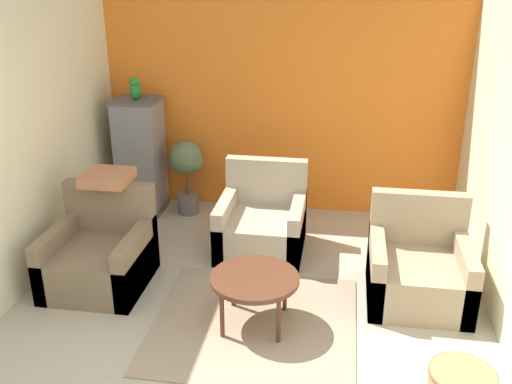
{
  "coord_description": "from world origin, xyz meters",
  "views": [
    {
      "loc": [
        0.72,
        -2.7,
        2.75
      ],
      "look_at": [
        0.0,
        1.79,
        0.91
      ],
      "focal_mm": 40.0,
      "sensor_mm": 36.0,
      "label": 1
    }
  ],
  "objects_px": {
    "birdcage": "(141,156)",
    "armchair_right": "(418,270)",
    "armchair_left": "(100,256)",
    "coffee_table": "(255,281)",
    "armchair_middle": "(262,224)",
    "potted_plant": "(186,166)",
    "parrot": "(135,89)"
  },
  "relations": [
    {
      "from": "armchair_middle",
      "to": "potted_plant",
      "type": "distance_m",
      "value": 1.29
    },
    {
      "from": "birdcage",
      "to": "parrot",
      "type": "relative_size",
      "value": 5.26
    },
    {
      "from": "birdcage",
      "to": "potted_plant",
      "type": "height_order",
      "value": "birdcage"
    },
    {
      "from": "armchair_left",
      "to": "armchair_right",
      "type": "xyz_separation_m",
      "value": [
        2.82,
        0.21,
        0.0
      ]
    },
    {
      "from": "parrot",
      "to": "potted_plant",
      "type": "height_order",
      "value": "parrot"
    },
    {
      "from": "armchair_right",
      "to": "armchair_middle",
      "type": "xyz_separation_m",
      "value": [
        -1.47,
        0.7,
        0.0
      ]
    },
    {
      "from": "parrot",
      "to": "potted_plant",
      "type": "xyz_separation_m",
      "value": [
        0.54,
        0.0,
        -0.87
      ]
    },
    {
      "from": "parrot",
      "to": "armchair_middle",
      "type": "bearing_deg",
      "value": -26.23
    },
    {
      "from": "armchair_right",
      "to": "birdcage",
      "type": "height_order",
      "value": "birdcage"
    },
    {
      "from": "coffee_table",
      "to": "potted_plant",
      "type": "bearing_deg",
      "value": 118.56
    },
    {
      "from": "armchair_middle",
      "to": "potted_plant",
      "type": "bearing_deg",
      "value": 142.75
    },
    {
      "from": "coffee_table",
      "to": "armchair_middle",
      "type": "relative_size",
      "value": 0.82
    },
    {
      "from": "armchair_middle",
      "to": "birdcage",
      "type": "bearing_deg",
      "value": 153.83
    },
    {
      "from": "potted_plant",
      "to": "armchair_right",
      "type": "bearing_deg",
      "value": -30.49
    },
    {
      "from": "armchair_right",
      "to": "parrot",
      "type": "relative_size",
      "value": 3.41
    },
    {
      "from": "coffee_table",
      "to": "armchair_right",
      "type": "relative_size",
      "value": 0.82
    },
    {
      "from": "armchair_right",
      "to": "parrot",
      "type": "bearing_deg",
      "value": 154.21
    },
    {
      "from": "armchair_middle",
      "to": "birdcage",
      "type": "relative_size",
      "value": 0.65
    },
    {
      "from": "coffee_table",
      "to": "potted_plant",
      "type": "xyz_separation_m",
      "value": [
        -1.13,
        2.08,
        0.18
      ]
    },
    {
      "from": "potted_plant",
      "to": "coffee_table",
      "type": "bearing_deg",
      "value": -61.44
    },
    {
      "from": "armchair_left",
      "to": "birdcage",
      "type": "bearing_deg",
      "value": 96.23
    },
    {
      "from": "coffee_table",
      "to": "armchair_middle",
      "type": "height_order",
      "value": "armchair_middle"
    },
    {
      "from": "armchair_right",
      "to": "birdcage",
      "type": "xyz_separation_m",
      "value": [
        -3.0,
        1.45,
        0.4
      ]
    },
    {
      "from": "armchair_middle",
      "to": "potted_plant",
      "type": "height_order",
      "value": "potted_plant"
    },
    {
      "from": "armchair_right",
      "to": "potted_plant",
      "type": "relative_size",
      "value": 0.99
    },
    {
      "from": "armchair_middle",
      "to": "armchair_right",
      "type": "bearing_deg",
      "value": -25.32
    },
    {
      "from": "armchair_left",
      "to": "armchair_middle",
      "type": "xyz_separation_m",
      "value": [
        1.35,
        0.9,
        0.0
      ]
    },
    {
      "from": "armchair_middle",
      "to": "potted_plant",
      "type": "relative_size",
      "value": 0.99
    },
    {
      "from": "armchair_left",
      "to": "birdcage",
      "type": "distance_m",
      "value": 1.71
    },
    {
      "from": "birdcage",
      "to": "armchair_right",
      "type": "bearing_deg",
      "value": -25.75
    },
    {
      "from": "coffee_table",
      "to": "armchair_left",
      "type": "xyz_separation_m",
      "value": [
        -1.49,
        0.42,
        -0.13
      ]
    },
    {
      "from": "armchair_right",
      "to": "armchair_left",
      "type": "bearing_deg",
      "value": -175.81
    }
  ]
}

